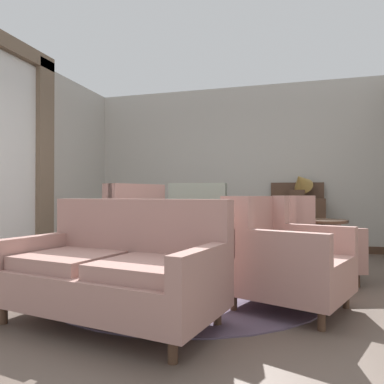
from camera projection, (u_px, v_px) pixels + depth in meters
ground at (180, 294)px, 3.54m from camera, size 9.03×9.03×0.00m
wall_back at (233, 168)px, 6.66m from camera, size 5.41×0.08×2.93m
wall_left at (24, 160)px, 5.19m from camera, size 0.08×4.52×2.93m
baseboard_back at (233, 245)px, 6.59m from camera, size 5.25×0.03×0.12m
area_rug at (189, 286)px, 3.83m from camera, size 2.85×2.85×0.01m
coffee_table at (186, 246)px, 3.81m from camera, size 0.91×0.91×0.51m
porcelain_vase at (184, 223)px, 3.87m from camera, size 0.15×0.15×0.37m
settee at (115, 270)px, 2.76m from camera, size 1.77×1.12×0.93m
armchair_beside_settee at (283, 259)px, 3.10m from camera, size 1.11×1.08×0.95m
armchair_far_left at (309, 244)px, 4.09m from camera, size 0.99×0.94×0.96m
armchair_near_sideboard at (124, 235)px, 4.68m from camera, size 1.16×1.10×1.10m
armchair_near_window at (201, 232)px, 4.97m from camera, size 0.81×0.96×1.12m
side_table at (322, 244)px, 4.09m from camera, size 0.56×0.56×0.69m
sideboard at (297, 222)px, 6.07m from camera, size 0.87×0.39×1.18m
gramophone at (300, 184)px, 5.98m from camera, size 0.45×0.50×0.49m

